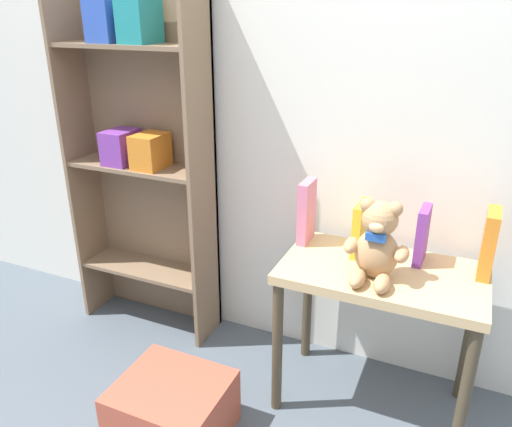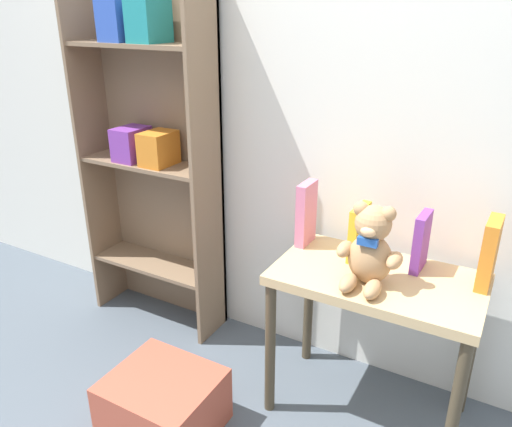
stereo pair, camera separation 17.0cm
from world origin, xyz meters
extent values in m
cube|color=silver|center=(0.00, 1.33, 1.25)|extent=(4.80, 0.06, 2.50)
cube|color=#7F664C|center=(-1.12, 1.17, 0.81)|extent=(0.02, 0.23, 1.61)
cube|color=#7F664C|center=(-0.47, 1.17, 0.81)|extent=(0.02, 0.23, 1.61)
cube|color=#7F664C|center=(-0.79, 1.27, 0.81)|extent=(0.67, 0.02, 1.61)
cube|color=#7F664C|center=(-0.79, 1.17, 0.29)|extent=(0.63, 0.21, 0.02)
cube|color=#7F664C|center=(-0.79, 1.17, 0.81)|extent=(0.63, 0.21, 0.02)
cube|color=#7F664C|center=(-0.79, 1.17, 1.32)|extent=(0.63, 0.21, 0.02)
cube|color=#2D51B7|center=(-0.87, 1.16, 1.43)|extent=(0.12, 0.16, 0.20)
cube|color=teal|center=(-0.72, 1.16, 1.42)|extent=(0.12, 0.16, 0.18)
cube|color=purple|center=(-0.87, 1.16, 0.89)|extent=(0.12, 0.16, 0.15)
cube|color=orange|center=(-0.72, 1.16, 0.89)|extent=(0.12, 0.16, 0.15)
cube|color=tan|center=(0.33, 1.04, 0.58)|extent=(0.72, 0.42, 0.04)
cylinder|color=#453A29|center=(0.01, 0.86, 0.28)|extent=(0.04, 0.04, 0.57)
cylinder|color=#453A29|center=(0.66, 0.86, 0.28)|extent=(0.04, 0.04, 0.57)
cylinder|color=#453A29|center=(0.01, 1.22, 0.28)|extent=(0.04, 0.04, 0.57)
cylinder|color=#453A29|center=(0.66, 1.22, 0.28)|extent=(0.04, 0.04, 0.57)
ellipsoid|color=tan|center=(0.32, 0.97, 0.69)|extent=(0.15, 0.11, 0.17)
sphere|color=tan|center=(0.32, 0.97, 0.82)|extent=(0.12, 0.12, 0.12)
sphere|color=tan|center=(0.27, 0.97, 0.86)|extent=(0.05, 0.05, 0.05)
sphere|color=tan|center=(0.36, 0.97, 0.86)|extent=(0.05, 0.05, 0.05)
ellipsoid|color=#F4BB82|center=(0.32, 0.92, 0.81)|extent=(0.05, 0.04, 0.04)
ellipsoid|color=tan|center=(0.23, 0.96, 0.71)|extent=(0.05, 0.10, 0.05)
ellipsoid|color=tan|center=(0.40, 0.96, 0.71)|extent=(0.05, 0.10, 0.05)
ellipsoid|color=tan|center=(0.27, 0.89, 0.63)|extent=(0.05, 0.10, 0.05)
ellipsoid|color=tan|center=(0.36, 0.89, 0.63)|extent=(0.05, 0.10, 0.05)
cube|color=#2356B2|center=(0.32, 0.93, 0.77)|extent=(0.07, 0.02, 0.03)
cube|color=#D17093|center=(0.01, 1.15, 0.73)|extent=(0.04, 0.12, 0.25)
cube|color=gold|center=(0.22, 1.13, 0.70)|extent=(0.04, 0.14, 0.20)
cube|color=purple|center=(0.44, 1.15, 0.71)|extent=(0.04, 0.13, 0.21)
cube|color=orange|center=(0.66, 1.15, 0.72)|extent=(0.05, 0.14, 0.24)
cube|color=#AD4C38|center=(-0.29, 0.58, 0.11)|extent=(0.38, 0.34, 0.23)
camera|label=1|loc=(0.56, -0.58, 1.47)|focal=35.00mm
camera|label=2|loc=(0.71, -0.50, 1.47)|focal=35.00mm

